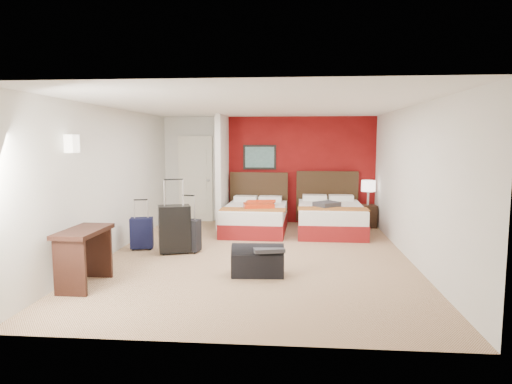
# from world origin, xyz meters

# --- Properties ---
(ground) EXTENTS (6.50, 6.50, 0.00)m
(ground) POSITION_xyz_m (0.00, 0.00, 0.00)
(ground) COLOR tan
(ground) RESTS_ON ground
(room_walls) EXTENTS (5.02, 6.52, 2.50)m
(room_walls) POSITION_xyz_m (-1.40, 1.42, 1.26)
(room_walls) COLOR silver
(room_walls) RESTS_ON ground
(red_accent_panel) EXTENTS (3.50, 0.04, 2.50)m
(red_accent_panel) POSITION_xyz_m (0.75, 3.23, 1.25)
(red_accent_panel) COLOR maroon
(red_accent_panel) RESTS_ON ground
(partition_wall) EXTENTS (0.12, 1.20, 2.50)m
(partition_wall) POSITION_xyz_m (-1.00, 2.61, 1.25)
(partition_wall) COLOR silver
(partition_wall) RESTS_ON ground
(entry_door) EXTENTS (0.82, 0.06, 2.05)m
(entry_door) POSITION_xyz_m (-1.75, 3.20, 1.02)
(entry_door) COLOR silver
(entry_door) RESTS_ON ground
(bed_left) EXTENTS (1.35, 1.88, 0.55)m
(bed_left) POSITION_xyz_m (-0.21, 2.05, 0.28)
(bed_left) COLOR white
(bed_left) RESTS_ON ground
(bed_right) EXTENTS (1.38, 1.96, 0.58)m
(bed_right) POSITION_xyz_m (1.39, 2.12, 0.29)
(bed_right) COLOR white
(bed_right) RESTS_ON ground
(red_suitcase_open) EXTENTS (0.76, 0.94, 0.10)m
(red_suitcase_open) POSITION_xyz_m (-0.11, 1.95, 0.61)
(red_suitcase_open) COLOR red
(red_suitcase_open) RESTS_ON bed_left
(jacket_bundle) EXTENTS (0.59, 0.58, 0.11)m
(jacket_bundle) POSITION_xyz_m (1.29, 1.82, 0.64)
(jacket_bundle) COLOR #3D3D42
(jacket_bundle) RESTS_ON bed_right
(nightstand) EXTENTS (0.39, 0.39, 0.50)m
(nightstand) POSITION_xyz_m (2.27, 2.76, 0.25)
(nightstand) COLOR black
(nightstand) RESTS_ON ground
(table_lamp) EXTENTS (0.35, 0.35, 0.55)m
(table_lamp) POSITION_xyz_m (2.27, 2.76, 0.78)
(table_lamp) COLOR white
(table_lamp) RESTS_ON nightstand
(suitcase_black) EXTENTS (0.62, 0.50, 0.80)m
(suitcase_black) POSITION_xyz_m (-1.44, 0.11, 0.40)
(suitcase_black) COLOR black
(suitcase_black) RESTS_ON ground
(suitcase_charcoal) EXTENTS (0.41, 0.30, 0.55)m
(suitcase_charcoal) POSITION_xyz_m (-1.20, 0.19, 0.27)
(suitcase_charcoal) COLOR black
(suitcase_charcoal) RESTS_ON ground
(suitcase_navy) EXTENTS (0.43, 0.32, 0.54)m
(suitcase_navy) POSITION_xyz_m (-2.10, 0.32, 0.27)
(suitcase_navy) COLOR black
(suitcase_navy) RESTS_ON ground
(duffel_bag) EXTENTS (0.77, 0.44, 0.38)m
(duffel_bag) POSITION_xyz_m (0.10, -1.04, 0.19)
(duffel_bag) COLOR black
(duffel_bag) RESTS_ON ground
(jacket_draped) EXTENTS (0.51, 0.46, 0.06)m
(jacket_draped) POSITION_xyz_m (0.25, -1.09, 0.41)
(jacket_draped) COLOR #36373B
(jacket_draped) RESTS_ON duffel_bag
(desk) EXTENTS (0.48, 0.94, 0.77)m
(desk) POSITION_xyz_m (-2.17, -1.71, 0.39)
(desk) COLOR black
(desk) RESTS_ON ground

